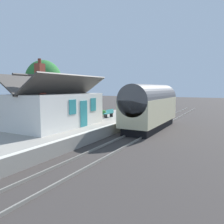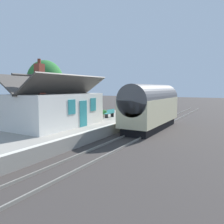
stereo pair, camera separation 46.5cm
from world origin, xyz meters
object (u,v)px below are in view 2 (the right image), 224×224
planter_edge_near (127,115)px  planter_edge_far (144,110)px  station_building (57,108)px  bench_by_lamp (110,113)px  station_sign_board (150,103)px  planter_by_door (104,113)px  tree_far_left (45,81)px  bench_platform_end (131,109)px  bench_near_building (144,107)px  lamp_post_platform (131,95)px  planter_under_sign (137,111)px  train (151,106)px

planter_edge_near → planter_edge_far: 6.15m
station_building → bench_by_lamp: bearing=-10.3°
bench_by_lamp → station_sign_board: 7.90m
planter_by_door → tree_far_left: 7.52m
bench_platform_end → bench_by_lamp: 5.29m
planter_by_door → station_sign_board: bearing=-17.0°
bench_near_building → lamp_post_platform: bearing=-168.3°
bench_by_lamp → station_sign_board: size_ratio=0.90×
planter_edge_far → planter_under_sign: planter_under_sign is taller
bench_near_building → planter_by_door: bearing=175.4°
planter_under_sign → planter_edge_far: bearing=0.7°
station_building → bench_platform_end: (11.89, -1.19, -0.97)m
bench_near_building → planter_by_door: (-9.41, 0.75, -0.06)m
station_sign_board → lamp_post_platform: bearing=179.6°
bench_by_lamp → lamp_post_platform: size_ratio=0.42×
planter_under_sign → station_sign_board: bearing=-4.5°
lamp_post_platform → station_sign_board: (5.68, -0.04, -1.17)m
planter_under_sign → lamp_post_platform: 2.91m
train → planter_edge_far: size_ratio=9.66×
bench_by_lamp → planter_edge_far: (6.51, -1.28, -0.20)m
planter_by_door → planter_under_sign: planter_by_door is taller
station_building → planter_under_sign: 11.09m
planter_edge_far → planter_under_sign: size_ratio=1.28×
train → station_building: station_building is taller
tree_far_left → bench_by_lamp: bearing=-72.7°
tree_far_left → lamp_post_platform: bearing=-63.8°
station_building → planter_by_door: 6.75m
station_building → planter_edge_far: (13.11, -2.48, -1.17)m
planter_by_door → tree_far_left: bearing=109.7°
tree_far_left → planter_under_sign: bearing=-52.7°
station_building → bench_near_building: station_building is taller
train → lamp_post_platform: (1.78, 2.93, 1.01)m
train → bench_by_lamp: bearing=93.2°
train → bench_by_lamp: train is taller
station_building → bench_by_lamp: 6.78m
planter_edge_near → station_sign_board: size_ratio=0.51×
bench_platform_end → planter_edge_near: bearing=-159.1°
station_sign_board → tree_far_left: (-9.90, 8.59, 2.73)m
station_building → planter_under_sign: size_ratio=10.47×
lamp_post_platform → planter_edge_far: bearing=3.4°
planter_edge_near → planter_under_sign: size_ratio=1.04×
lamp_post_platform → bench_platform_end: bearing=25.6°
planter_under_sign → tree_far_left: tree_far_left is taller
bench_by_lamp → station_building: bearing=169.7°
planter_by_door → station_sign_board: station_sign_board is taller
planter_edge_near → planter_by_door: (-0.33, 2.60, 0.02)m
station_building → station_sign_board: 14.58m
bench_platform_end → bench_by_lamp: size_ratio=0.99×
planter_edge_near → lamp_post_platform: (1.64, 0.31, 1.97)m
station_building → bench_by_lamp: size_ratio=5.67×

